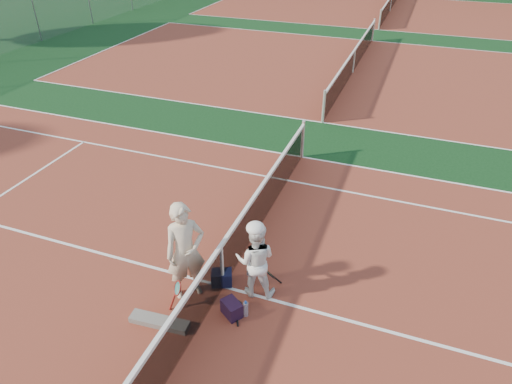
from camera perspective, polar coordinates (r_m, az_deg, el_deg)
ground at (r=8.78m, az=-4.13°, el=-11.73°), size 130.00×130.00×0.00m
court_main at (r=8.77m, az=-4.13°, el=-11.71°), size 23.77×10.97×0.01m
court_far_a at (r=20.29m, az=11.99°, el=14.41°), size 23.77×10.97×0.01m
court_far_b at (r=33.33m, az=16.39°, el=20.89°), size 23.77×10.97×0.01m
net_main at (r=8.43m, az=-4.27°, el=-9.25°), size 0.10×10.98×1.02m
net_far_a at (r=20.14m, az=12.16°, el=15.78°), size 0.10×10.98×1.02m
net_far_b at (r=33.24m, az=16.53°, el=21.73°), size 0.10×10.98×1.02m
player_a at (r=8.10m, az=-8.81°, el=-7.36°), size 0.83×0.83×1.94m
player_b at (r=8.16m, az=-0.07°, el=-8.54°), size 0.85×0.73×1.51m
racket_red at (r=8.32m, az=-9.69°, el=-12.55°), size 0.37×0.37×0.56m
racket_black_held at (r=8.54m, az=1.64°, el=-10.82°), size 0.45×0.47×0.50m
racket_spare at (r=8.41m, az=-2.56°, el=-14.02°), size 0.51×0.66×0.03m
sports_bag_navy at (r=8.73m, az=-4.31°, el=-10.64°), size 0.45×0.39×0.30m
sports_bag_purple at (r=8.18m, az=-3.06°, el=-14.35°), size 0.44×0.41×0.30m
net_cover_canvas at (r=8.26m, az=-11.98°, el=-15.58°), size 1.07×0.32×0.11m
water_bottle at (r=8.16m, az=-1.29°, el=-14.45°), size 0.09×0.09×0.30m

